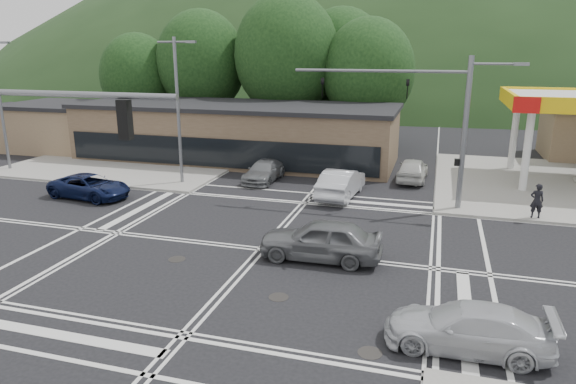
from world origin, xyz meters
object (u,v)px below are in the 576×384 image
(car_queue_a, at_px, (341,183))
(car_northbound, at_px, (264,171))
(car_queue_b, at_px, (413,169))
(car_blue_west, at_px, (90,186))
(car_grey_center, at_px, (321,240))
(car_silver_east, at_px, (468,328))
(pedestrian, at_px, (537,201))

(car_queue_a, bearing_deg, car_northbound, -17.57)
(car_queue_a, bearing_deg, car_queue_b, -122.48)
(car_northbound, bearing_deg, car_blue_west, -140.78)
(car_grey_center, xyz_separation_m, car_queue_b, (2.86, 14.30, -0.09))
(car_silver_east, distance_m, car_northbound, 20.51)
(car_queue_a, distance_m, car_northbound, 5.92)
(car_blue_west, relative_size, car_grey_center, 0.98)
(car_queue_a, bearing_deg, pedestrian, 176.15)
(car_blue_west, relative_size, car_queue_b, 1.10)
(car_queue_a, xyz_separation_m, pedestrian, (10.14, -1.50, 0.21))
(car_northbound, bearing_deg, pedestrian, -12.14)
(car_silver_east, xyz_separation_m, car_queue_b, (-2.61, 19.50, 0.08))
(car_silver_east, distance_m, pedestrian, 13.54)
(car_queue_a, bearing_deg, car_blue_west, 21.78)
(car_blue_west, height_order, car_northbound, car_blue_west)
(car_silver_east, distance_m, car_queue_a, 15.84)
(car_northbound, bearing_deg, car_grey_center, -59.69)
(pedestrian, bearing_deg, car_grey_center, 36.03)
(pedestrian, bearing_deg, car_queue_b, -49.77)
(car_grey_center, bearing_deg, car_silver_east, 44.75)
(car_blue_west, relative_size, car_queue_a, 0.97)
(car_queue_a, distance_m, pedestrian, 10.25)
(car_queue_a, height_order, car_queue_b, car_queue_a)
(car_queue_b, height_order, car_northbound, car_queue_b)
(car_grey_center, relative_size, car_queue_b, 1.13)
(car_silver_east, distance_m, car_queue_b, 19.67)
(car_blue_west, relative_size, car_northbound, 1.09)
(car_silver_east, height_order, car_queue_b, car_queue_b)
(car_queue_a, xyz_separation_m, car_queue_b, (3.77, 5.00, -0.07))
(car_queue_a, relative_size, car_northbound, 1.12)
(car_silver_east, xyz_separation_m, pedestrian, (3.76, 13.00, 0.36))
(pedestrian, bearing_deg, car_queue_a, -12.59)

